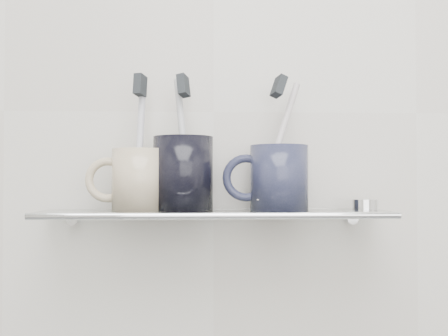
{
  "coord_description": "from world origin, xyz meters",
  "views": [
    {
      "loc": [
        -0.02,
        0.23,
        1.14
      ],
      "look_at": [
        0.01,
        1.04,
        1.16
      ],
      "focal_mm": 45.0,
      "sensor_mm": 36.0,
      "label": 1
    }
  ],
  "objects": [
    {
      "name": "bristles_left",
      "position": [
        -0.11,
        1.04,
        1.28
      ],
      "size": [
        0.02,
        0.03,
        0.03
      ],
      "primitive_type": "cube",
      "rotation": [
        -0.14,
        -0.01,
        -0.33
      ],
      "color": "#212528",
      "rests_on": "toothbrush_left"
    },
    {
      "name": "bracket_right",
      "position": [
        0.21,
        1.09,
        1.09
      ],
      "size": [
        0.02,
        0.03,
        0.02
      ],
      "primitive_type": "cylinder",
      "rotation": [
        1.57,
        0.0,
        0.0
      ],
      "color": "silver",
      "rests_on": "wall_back"
    },
    {
      "name": "mug_left_handle",
      "position": [
        -0.15,
        1.04,
        1.14
      ],
      "size": [
        0.07,
        0.01,
        0.07
      ],
      "primitive_type": "torus",
      "rotation": [
        1.57,
        0.0,
        0.0
      ],
      "color": "beige",
      "rests_on": "mug_left"
    },
    {
      "name": "toothbrush_left",
      "position": [
        -0.11,
        1.04,
        1.2
      ],
      "size": [
        0.02,
        0.04,
        0.19
      ],
      "primitive_type": "cylinder",
      "rotation": [
        -0.14,
        -0.01,
        -0.33
      ],
      "color": "silver",
      "rests_on": "mug_left"
    },
    {
      "name": "toothbrush_center",
      "position": [
        -0.05,
        1.04,
        1.2
      ],
      "size": [
        0.03,
        0.05,
        0.19
      ],
      "primitive_type": "cylinder",
      "rotation": [
        -0.18,
        -0.17,
        -0.31
      ],
      "color": "#B6B6B9",
      "rests_on": "mug_center"
    },
    {
      "name": "shelf_rail",
      "position": [
        0.0,
        0.98,
        1.1
      ],
      "size": [
        0.5,
        0.01,
        0.01
      ],
      "primitive_type": "cylinder",
      "rotation": [
        0.0,
        1.57,
        0.0
      ],
      "color": "silver",
      "rests_on": "shelf_glass"
    },
    {
      "name": "bristles_right",
      "position": [
        0.09,
        1.04,
        1.28
      ],
      "size": [
        0.03,
        0.03,
        0.04
      ],
      "primitive_type": "cube",
      "rotation": [
        -0.15,
        0.38,
        0.24
      ],
      "color": "#212528",
      "rests_on": "toothbrush_right"
    },
    {
      "name": "bristles_center",
      "position": [
        -0.05,
        1.04,
        1.28
      ],
      "size": [
        0.02,
        0.03,
        0.03
      ],
      "primitive_type": "cube",
      "rotation": [
        -0.18,
        -0.17,
        -0.31
      ],
      "color": "#212528",
      "rests_on": "toothbrush_center"
    },
    {
      "name": "bracket_left",
      "position": [
        -0.21,
        1.09,
        1.09
      ],
      "size": [
        0.02,
        0.03,
        0.02
      ],
      "primitive_type": "cylinder",
      "rotation": [
        1.57,
        0.0,
        0.0
      ],
      "color": "silver",
      "rests_on": "wall_back"
    },
    {
      "name": "mug_left",
      "position": [
        -0.11,
        1.04,
        1.14
      ],
      "size": [
        0.1,
        0.1,
        0.09
      ],
      "primitive_type": "cylinder",
      "rotation": [
        0.0,
        0.0,
        -0.31
      ],
      "color": "beige",
      "rests_on": "shelf_glass"
    },
    {
      "name": "toothbrush_right",
      "position": [
        0.09,
        1.04,
        1.2
      ],
      "size": [
        0.07,
        0.06,
        0.18
      ],
      "primitive_type": "cylinder",
      "rotation": [
        -0.15,
        0.38,
        0.24
      ],
      "color": "beige",
      "rests_on": "mug_right"
    },
    {
      "name": "chrome_cap",
      "position": [
        0.22,
        1.04,
        1.11
      ],
      "size": [
        0.04,
        0.04,
        0.02
      ],
      "primitive_type": "cylinder",
      "color": "silver",
      "rests_on": "shelf_glass"
    },
    {
      "name": "wall_back",
      "position": [
        0.0,
        1.1,
        1.25
      ],
      "size": [
        2.5,
        0.0,
        2.5
      ],
      "primitive_type": "plane",
      "rotation": [
        1.57,
        0.0,
        0.0
      ],
      "color": "beige",
      "rests_on": "ground"
    },
    {
      "name": "mug_center_handle",
      "position": [
        -0.09,
        1.04,
        1.15
      ],
      "size": [
        0.08,
        0.01,
        0.08
      ],
      "primitive_type": "torus",
      "rotation": [
        1.57,
        0.0,
        0.0
      ],
      "color": "black",
      "rests_on": "mug_center"
    },
    {
      "name": "mug_right_handle",
      "position": [
        0.05,
        1.04,
        1.15
      ],
      "size": [
        0.07,
        0.01,
        0.07
      ],
      "primitive_type": "torus",
      "rotation": [
        1.57,
        0.0,
        0.0
      ],
      "color": "#181C31",
      "rests_on": "mug_right"
    },
    {
      "name": "mug_center",
      "position": [
        -0.05,
        1.04,
        1.15
      ],
      "size": [
        0.11,
        0.11,
        0.11
      ],
      "primitive_type": "cylinder",
      "rotation": [
        0.0,
        0.0,
        0.26
      ],
      "color": "black",
      "rests_on": "shelf_glass"
    },
    {
      "name": "mug_right",
      "position": [
        0.09,
        1.04,
        1.15
      ],
      "size": [
        0.09,
        0.09,
        0.09
      ],
      "primitive_type": "cylinder",
      "rotation": [
        0.0,
        0.0,
        -0.02
      ],
      "color": "#181C31",
      "rests_on": "shelf_glass"
    },
    {
      "name": "shelf_glass",
      "position": [
        0.0,
        1.04,
        1.1
      ],
      "size": [
        0.5,
        0.12,
        0.01
      ],
      "primitive_type": "cube",
      "color": "silver",
      "rests_on": "wall_back"
    }
  ]
}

